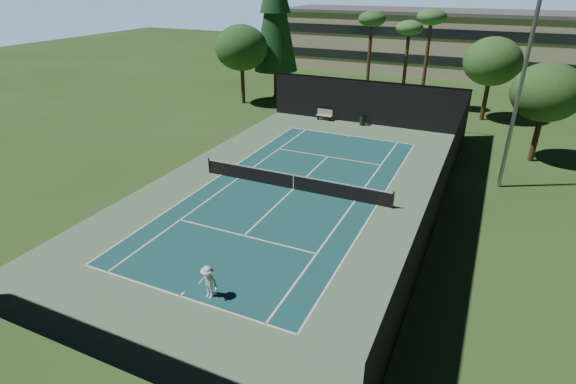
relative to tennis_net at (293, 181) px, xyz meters
name	(u,v)px	position (x,y,z in m)	size (l,w,h in m)	color
ground	(293,189)	(0.00, 0.00, -0.56)	(160.00, 160.00, 0.00)	#2A4B1C
apron_slab	(293,189)	(0.00, 0.00, -0.55)	(18.00, 32.00, 0.01)	#5A7C57
court_surface	(293,189)	(0.00, 0.00, -0.55)	(10.97, 23.77, 0.01)	#174C4C
court_lines	(293,189)	(0.00, 0.00, -0.54)	(11.07, 23.87, 0.01)	white
tennis_net	(293,181)	(0.00, 0.00, 0.00)	(12.90, 0.10, 1.10)	black
fence	(294,160)	(0.00, 0.06, 1.45)	(18.04, 32.05, 4.03)	black
player	(208,282)	(1.17, -11.38, 0.21)	(1.00, 0.57, 1.54)	white
tennis_ball_a	(100,289)	(-3.46, -12.94, -0.53)	(0.06, 0.06, 0.06)	#D1F237
tennis_ball_b	(291,176)	(-0.99, 1.78, -0.52)	(0.08, 0.08, 0.08)	#B7CA2E
tennis_ball_c	(324,180)	(1.29, 2.14, -0.52)	(0.07, 0.07, 0.07)	gold
tennis_ball_d	(250,150)	(-6.10, 5.20, -0.52)	(0.07, 0.07, 0.07)	#CCD730
park_bench	(325,114)	(-3.69, 15.54, -0.01)	(1.50, 0.45, 1.02)	beige
trash_bin	(362,120)	(0.09, 15.40, -0.08)	(0.56, 0.56, 0.95)	black
pine_tree	(275,7)	(-12.00, 22.00, 9.00)	(4.80, 4.80, 15.00)	#4D3121
palm_a	(372,23)	(-2.00, 24.00, 7.63)	(2.80, 2.80, 9.32)	#4D3421
palm_b	(409,31)	(1.50, 26.00, 6.80)	(2.80, 2.80, 8.42)	#48331F
palm_c	(431,21)	(4.00, 23.00, 8.05)	(2.80, 2.80, 9.77)	#49361F
decid_tree_a	(492,62)	(10.00, 22.00, 4.86)	(5.12, 5.12, 7.62)	#3F2A1B
decid_tree_b	(547,93)	(14.00, 12.00, 4.52)	(4.80, 4.80, 7.14)	#422B1C
decid_tree_c	(241,48)	(-14.00, 18.00, 5.21)	(5.44, 5.44, 8.09)	#49331F
campus_building	(423,40)	(0.00, 45.98, 3.65)	(40.50, 12.50, 8.30)	#BBAB91
light_pole	(520,87)	(12.00, 6.00, 5.90)	(0.90, 0.25, 12.22)	gray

